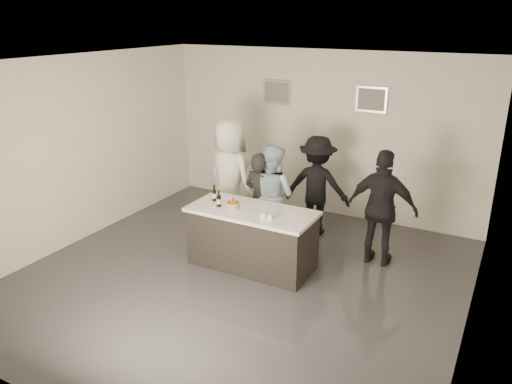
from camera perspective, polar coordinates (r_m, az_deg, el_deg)
floor at (r=7.26m, az=-1.90°, el=-9.76°), size 6.00×6.00×0.00m
ceiling at (r=6.35m, az=-2.21°, el=14.54°), size 6.00×6.00×0.00m
wall_back at (r=9.27m, az=7.41°, el=6.62°), size 6.00×0.04×3.00m
wall_front at (r=4.54m, az=-21.78°, el=-8.95°), size 6.00×0.04×3.00m
wall_left at (r=8.52m, az=-19.80°, el=4.45°), size 0.04×6.00×3.00m
wall_right at (r=5.83m, az=24.36°, el=-2.93°), size 0.04×6.00×3.00m
picture_left at (r=9.47m, az=2.36°, el=11.35°), size 0.54×0.04×0.44m
picture_right at (r=8.84m, az=13.06°, el=10.27°), size 0.54×0.04×0.44m
bar_counter at (r=7.39m, az=-0.47°, el=-5.29°), size 1.86×0.86×0.90m
cake at (r=7.27m, az=-2.66°, el=-1.55°), size 0.20×0.20×0.07m
beer_bottle_a at (r=7.53m, az=-4.80°, el=-0.08°), size 0.07×0.07×0.26m
beer_bottle_b at (r=7.30m, az=-4.27°, el=-0.72°), size 0.07×0.07×0.26m
tumbler_cluster at (r=6.93m, az=1.47°, el=-2.62°), size 0.19×0.19×0.08m
candles at (r=7.12m, az=-4.08°, el=-2.37°), size 0.24×0.08×0.01m
person_main_black at (r=7.95m, az=0.45°, el=-0.89°), size 0.61×0.45×1.55m
person_main_blue at (r=7.98m, az=1.82°, el=-0.38°), size 0.93×0.80×1.66m
person_guest_left at (r=8.42m, az=-3.02°, el=1.74°), size 1.10×0.89×1.96m
person_guest_right at (r=7.54m, az=14.21°, el=-1.82°), size 1.03×0.43×1.76m
person_guest_back at (r=8.43m, az=6.97°, el=0.72°), size 1.19×0.80×1.70m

